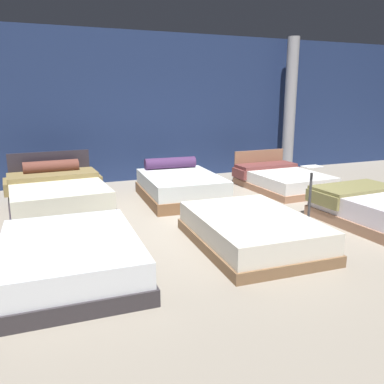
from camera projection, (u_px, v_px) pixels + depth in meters
name	position (u px, v px, depth m)	size (l,w,h in m)	color
ground_plane	(208.00, 218.00, 6.78)	(18.00, 18.00, 0.02)	gray
showroom_back_wall	(149.00, 108.00, 9.54)	(18.00, 0.06, 3.50)	navy
bed_0	(71.00, 258.00, 4.54)	(1.62, 2.08, 0.47)	#2F2B2F
bed_1	(251.00, 231.00, 5.50)	(1.57, 2.18, 0.43)	brown
bed_2	(381.00, 210.00, 6.35)	(1.54, 2.09, 0.53)	#936B53
bed_3	(58.00, 195.00, 7.12)	(1.80, 2.20, 0.96)	#2D2730
bed_4	(180.00, 187.00, 7.92)	(1.57, 2.06, 0.74)	brown
bed_5	(282.00, 179.00, 8.84)	(1.55, 2.11, 0.75)	#986A4E
price_sign	(309.00, 206.00, 6.09)	(0.28, 0.24, 1.01)	#3F3F44
support_pillar	(290.00, 107.00, 10.46)	(0.31, 0.31, 3.50)	#99999E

